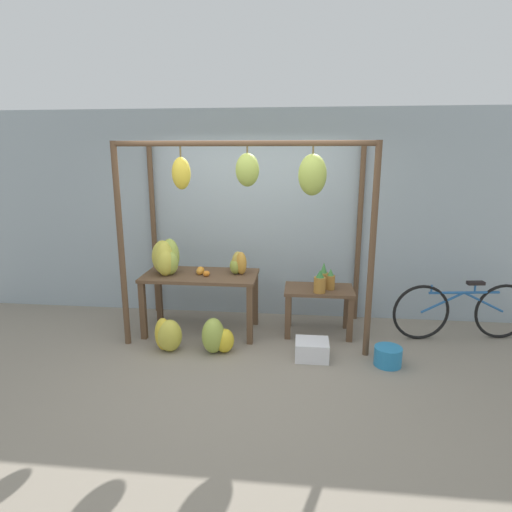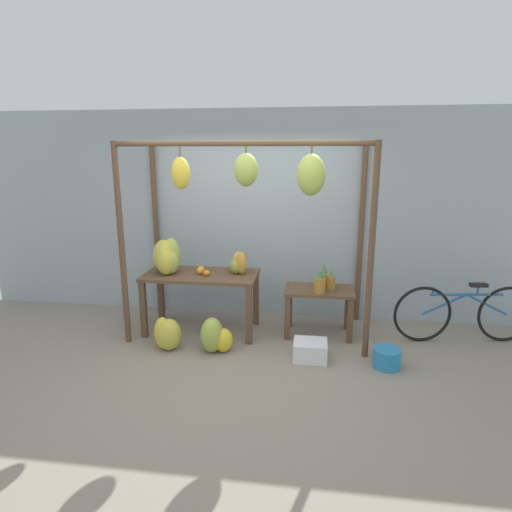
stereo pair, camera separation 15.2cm
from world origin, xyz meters
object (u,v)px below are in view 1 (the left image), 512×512
object	(u,v)px
banana_pile_ground_left	(167,335)
parked_bicycle	(462,311)
papaya_pile	(238,264)
fruit_crate_white	(312,350)
banana_pile_on_table	(166,258)
blue_bucket	(388,356)
banana_pile_ground_right	(217,337)
pineapple_cluster	(324,280)
orange_pile	(202,272)

from	to	relation	value
banana_pile_ground_left	parked_bicycle	world-z (taller)	parked_bicycle
banana_pile_ground_left	papaya_pile	bearing A→B (deg)	42.89
fruit_crate_white	banana_pile_on_table	bearing A→B (deg)	162.34
banana_pile_ground_left	blue_bucket	xyz separation A→B (m)	(2.47, -0.09, -0.09)
banana_pile_on_table	banana_pile_ground_right	size ratio (longest dim) A/B	1.07
banana_pile_on_table	banana_pile_ground_left	distance (m)	0.96
pineapple_cluster	blue_bucket	size ratio (longest dim) A/B	1.15
banana_pile_ground_left	fruit_crate_white	world-z (taller)	banana_pile_ground_left
banana_pile_on_table	fruit_crate_white	size ratio (longest dim) A/B	1.25
orange_pile	papaya_pile	world-z (taller)	papaya_pile
parked_bicycle	papaya_pile	size ratio (longest dim) A/B	5.31
banana_pile_ground_right	fruit_crate_white	xyz separation A→B (m)	(1.08, -0.03, -0.08)
pineapple_cluster	papaya_pile	bearing A→B (deg)	177.31
blue_bucket	parked_bicycle	xyz separation A→B (m)	(1.01, 0.79, 0.26)
parked_bicycle	fruit_crate_white	bearing A→B (deg)	-158.42
parked_bicycle	papaya_pile	xyz separation A→B (m)	(-2.75, -0.03, 0.53)
banana_pile_on_table	parked_bicycle	distance (m)	3.69
banana_pile_ground_left	fruit_crate_white	xyz separation A→B (m)	(1.66, -0.01, -0.09)
pineapple_cluster	orange_pile	bearing A→B (deg)	-177.29
banana_pile_on_table	pineapple_cluster	size ratio (longest dim) A/B	1.36
pineapple_cluster	parked_bicycle	distance (m)	1.73
banana_pile_on_table	banana_pile_ground_left	world-z (taller)	banana_pile_on_table
banana_pile_on_table	parked_bicycle	size ratio (longest dim) A/B	0.27
banana_pile_ground_right	banana_pile_ground_left	bearing A→B (deg)	-178.26
fruit_crate_white	papaya_pile	size ratio (longest dim) A/B	1.16
blue_bucket	banana_pile_on_table	bearing A→B (deg)	166.14
banana_pile_on_table	banana_pile_ground_left	bearing A→B (deg)	-74.39
parked_bicycle	papaya_pile	distance (m)	2.80
blue_bucket	parked_bicycle	size ratio (longest dim) A/B	0.17
banana_pile_on_table	banana_pile_ground_right	bearing A→B (deg)	-36.74
orange_pile	parked_bicycle	bearing A→B (deg)	2.72
banana_pile_ground_left	fruit_crate_white	distance (m)	1.66
banana_pile_ground_right	orange_pile	bearing A→B (deg)	117.05
banana_pile_on_table	orange_pile	bearing A→B (deg)	-0.83
banana_pile_on_table	pineapple_cluster	world-z (taller)	banana_pile_on_table
banana_pile_on_table	pineapple_cluster	bearing A→B (deg)	1.88
pineapple_cluster	blue_bucket	xyz separation A→B (m)	(0.68, -0.71, -0.62)
orange_pile	papaya_pile	xyz separation A→B (m)	(0.43, 0.12, 0.08)
banana_pile_ground_left	papaya_pile	world-z (taller)	papaya_pile
banana_pile_on_table	papaya_pile	size ratio (longest dim) A/B	1.44
orange_pile	fruit_crate_white	size ratio (longest dim) A/B	0.52
parked_bicycle	papaya_pile	world-z (taller)	papaya_pile
banana_pile_on_table	pineapple_cluster	xyz separation A→B (m)	(1.95, 0.06, -0.24)
pineapple_cluster	parked_bicycle	world-z (taller)	pineapple_cluster
banana_pile_on_table	orange_pile	xyz separation A→B (m)	(0.46, -0.01, -0.15)
banana_pile_ground_right	pineapple_cluster	bearing A→B (deg)	26.58
pineapple_cluster	parked_bicycle	size ratio (longest dim) A/B	0.20
orange_pile	pineapple_cluster	bearing A→B (deg)	2.71
banana_pile_ground_left	parked_bicycle	xyz separation A→B (m)	(3.48, 0.71, 0.17)
orange_pile	banana_pile_ground_left	size ratio (longest dim) A/B	0.48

